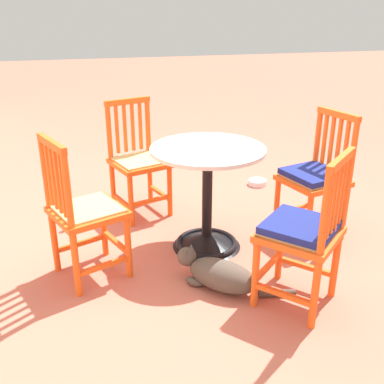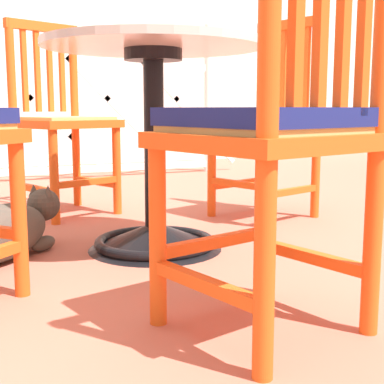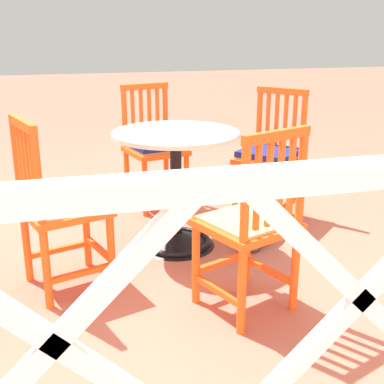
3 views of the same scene
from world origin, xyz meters
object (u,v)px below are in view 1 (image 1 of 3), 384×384
Objects in this scene: orange_chair_at_corner at (304,233)px; pet_water_bowl at (258,182)px; orange_chair_by_planter at (316,178)px; orange_chair_facing_out at (83,213)px; orange_chair_near_fence at (138,162)px; cafe_table at (207,210)px; tabby_cat at (217,274)px.

orange_chair_at_corner is 5.36× the size of pet_water_bowl.
orange_chair_at_corner is at bearing 147.17° from orange_chair_by_planter.
orange_chair_by_planter is 1.00× the size of orange_chair_facing_out.
pet_water_bowl is (0.31, -1.17, -0.41)m from orange_chair_near_fence.
orange_chair_by_planter is (0.74, -0.48, 0.00)m from orange_chair_at_corner.
cafe_table is at bearing 141.56° from pet_water_bowl.
pet_water_bowl is at bearing -30.24° from tabby_cat.
orange_chair_near_fence is (0.70, 0.37, 0.15)m from cafe_table.
orange_chair_by_planter is 1.06m from tabby_cat.
cafe_table is 0.83× the size of orange_chair_near_fence.
orange_chair_at_corner is at bearing -154.60° from orange_chair_near_fence.
tabby_cat is (-1.20, -0.29, -0.34)m from orange_chair_near_fence.
orange_chair_by_planter is 1.11m from pet_water_bowl.
orange_chair_at_corner is at bearing -122.11° from tabby_cat.
orange_chair_facing_out is 5.36× the size of pet_water_bowl.
tabby_cat is at bearing 149.76° from pet_water_bowl.
cafe_table is 0.83× the size of orange_chair_by_planter.
pet_water_bowl is at bearing -75.13° from orange_chair_near_fence.
orange_chair_near_fence is 0.98m from orange_chair_facing_out.
orange_chair_near_fence is 5.36× the size of pet_water_bowl.
cafe_table is at bearing 88.61° from orange_chair_by_planter.
orange_chair_facing_out is at bearing 101.36° from cafe_table.
orange_chair_at_corner is 1.00× the size of orange_chair_facing_out.
orange_chair_at_corner is 1.61m from orange_chair_near_fence.
cafe_table is 0.80m from orange_chair_near_fence.
orange_chair_facing_out is at bearing 95.15° from orange_chair_by_planter.
pet_water_bowl is (1.01, -0.80, -0.26)m from cafe_table.
tabby_cat is (-0.34, -0.74, -0.34)m from orange_chair_facing_out.
cafe_table is at bearing -9.16° from tabby_cat.
orange_chair_near_fence is at bearing 104.87° from pet_water_bowl.
orange_chair_facing_out is 2.04m from pet_water_bowl.
orange_chair_by_planter is at bearing -121.56° from orange_chair_near_fence.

